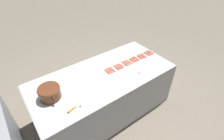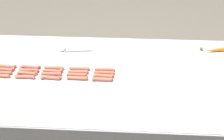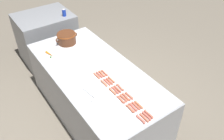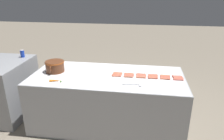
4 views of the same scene
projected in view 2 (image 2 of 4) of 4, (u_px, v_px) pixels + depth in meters
The scene contains 22 objects.
griddle_counter at pixel (123, 119), 2.22m from camera, with size 1.04×2.24×0.83m.
hot_dog_1 at pixel (6, 66), 2.04m from camera, with size 0.03×0.14×0.02m.
hot_dog_2 at pixel (30, 67), 2.03m from camera, with size 0.03×0.14×0.02m.
hot_dog_3 at pixel (54, 68), 2.03m from camera, with size 0.03×0.14×0.02m.
hot_dog_4 at pixel (79, 68), 2.02m from camera, with size 0.03×0.14×0.02m.
hot_dog_5 at pixel (104, 69), 2.01m from camera, with size 0.03×0.14×0.02m.
hot_dog_7 at pixel (4, 69), 2.01m from camera, with size 0.03×0.14×0.02m.
hot_dog_8 at pixel (29, 70), 2.01m from camera, with size 0.03×0.14×0.02m.
hot_dog_9 at pixel (52, 71), 2.00m from camera, with size 0.03×0.14×0.02m.
hot_dog_10 at pixel (78, 72), 1.99m from camera, with size 0.03×0.14×0.02m.
hot_dog_11 at pixel (104, 73), 1.98m from camera, with size 0.03×0.14×0.02m.
hot_dog_13 at pixel (2, 73), 1.98m from camera, with size 0.03×0.14×0.02m.
hot_dog_14 at pixel (27, 73), 1.97m from camera, with size 0.03×0.14×0.02m.
hot_dog_15 at pixel (51, 74), 1.97m from camera, with size 0.02×0.14×0.02m.
hot_dog_16 at pixel (76, 75), 1.96m from camera, with size 0.03×0.14×0.02m.
hot_dog_17 at pixel (103, 76), 1.95m from camera, with size 0.03×0.14×0.02m.
hot_dog_20 at pixel (24, 77), 1.94m from camera, with size 0.03×0.14×0.02m.
hot_dog_21 at pixel (51, 78), 1.93m from camera, with size 0.03×0.14×0.02m.
hot_dog_22 at pixel (77, 78), 1.93m from camera, with size 0.03×0.14×0.02m.
hot_dog_23 at pixel (102, 79), 1.92m from camera, with size 0.03×0.14×0.02m.
serving_spoon at pixel (67, 50), 2.24m from camera, with size 0.08×0.27×0.02m.
carrot at pixel (212, 50), 2.21m from camera, with size 0.07×0.18×0.03m.
Camera 2 is at (1.61, 0.00, 1.99)m, focal length 46.83 mm.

